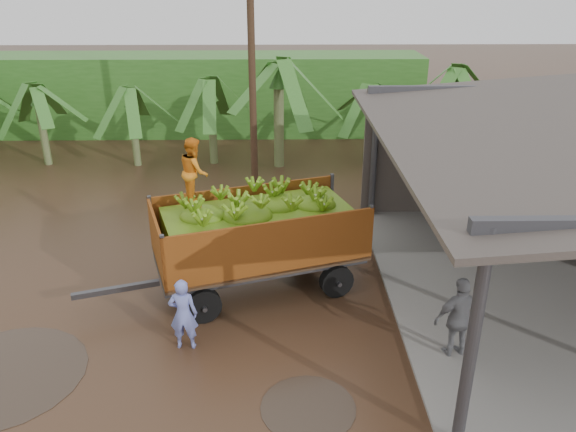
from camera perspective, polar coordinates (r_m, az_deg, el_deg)
The scene contains 7 objects.
ground at distance 13.03m, azimuth -11.62°, elevation -10.31°, with size 100.00×100.00×0.00m, color black.
hedge_north at distance 27.49m, azimuth -10.36°, elevation 12.09°, with size 22.00×3.00×3.60m, color #2D661E.
banana_trailer at distance 13.33m, azimuth -3.12°, elevation -1.74°, with size 6.79×3.75×3.81m.
man_blue at distance 11.73m, azimuth -10.59°, elevation -9.77°, with size 0.58×0.38×1.59m, color #727DCF.
man_grey at distance 11.71m, azimuth 17.03°, elevation -9.95°, with size 1.06×0.44×1.81m, color slate.
utility_pole at distance 19.14m, azimuth -3.70°, elevation 15.46°, with size 1.20×0.24×8.77m.
banana_plants at distance 19.29m, azimuth -21.88°, elevation 5.86°, with size 24.61×21.22×4.24m.
Camera 1 is at (2.42, -10.59, 7.20)m, focal length 35.00 mm.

